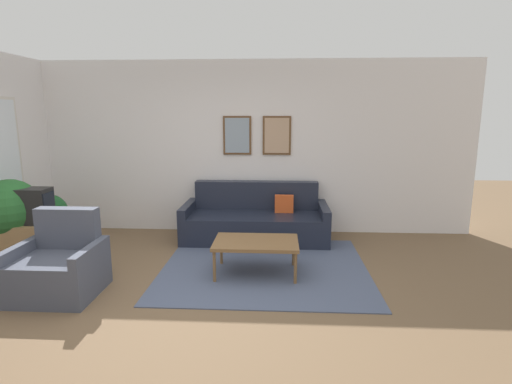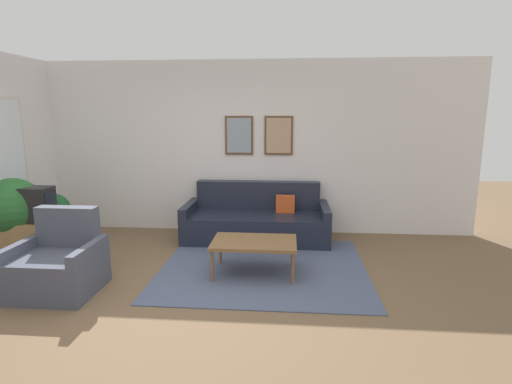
{
  "view_description": "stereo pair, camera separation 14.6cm",
  "coord_description": "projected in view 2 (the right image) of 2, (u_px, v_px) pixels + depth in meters",
  "views": [
    {
      "loc": [
        0.95,
        -3.69,
        1.88
      ],
      "look_at": [
        0.66,
        1.56,
        0.85
      ],
      "focal_mm": 28.0,
      "sensor_mm": 36.0,
      "label": 1
    },
    {
      "loc": [
        1.1,
        -3.68,
        1.88
      ],
      "look_at": [
        0.66,
        1.56,
        0.85
      ],
      "focal_mm": 28.0,
      "sensor_mm": 36.0,
      "label": 2
    }
  ],
  "objects": [
    {
      "name": "couch",
      "position": [
        257.0,
        221.0,
        6.06
      ],
      "size": [
        2.16,
        0.9,
        0.84
      ],
      "color": "#1E2333",
      "rests_on": "ground_plane"
    },
    {
      "name": "tv_stand",
      "position": [
        31.0,
        242.0,
        5.06
      ],
      "size": [
        0.72,
        0.44,
        0.56
      ],
      "color": "#A87F51",
      "rests_on": "ground_plane"
    },
    {
      "name": "potted_plant_by_window",
      "position": [
        53.0,
        213.0,
        5.69
      ],
      "size": [
        0.5,
        0.5,
        0.77
      ],
      "color": "slate",
      "rests_on": "ground_plane"
    },
    {
      "name": "potted_plant_tall",
      "position": [
        14.0,
        208.0,
        5.03
      ],
      "size": [
        0.72,
        0.72,
        1.09
      ],
      "color": "#935638",
      "rests_on": "ground_plane"
    },
    {
      "name": "ground_plane",
      "position": [
        179.0,
        302.0,
        4.05
      ],
      "size": [
        16.0,
        16.0,
        0.0
      ],
      "primitive_type": "plane",
      "color": "brown"
    },
    {
      "name": "coffee_table",
      "position": [
        254.0,
        244.0,
        4.7
      ],
      "size": [
        0.99,
        0.63,
        0.41
      ],
      "color": "brown",
      "rests_on": "ground_plane"
    },
    {
      "name": "armchair",
      "position": [
        58.0,
        265.0,
        4.27
      ],
      "size": [
        0.85,
        0.76,
        0.87
      ],
      "rotation": [
        0.0,
        0.0,
        -0.04
      ],
      "color": "#474C5B",
      "rests_on": "ground_plane"
    },
    {
      "name": "wall_back",
      "position": [
        221.0,
        148.0,
        6.36
      ],
      "size": [
        8.0,
        0.09,
        2.7
      ],
      "color": "silver",
      "rests_on": "ground_plane"
    },
    {
      "name": "tv",
      "position": [
        26.0,
        204.0,
        4.96
      ],
      "size": [
        0.65,
        0.28,
        0.44
      ],
      "color": "black",
      "rests_on": "tv_stand"
    },
    {
      "name": "area_rug",
      "position": [
        263.0,
        267.0,
        4.96
      ],
      "size": [
        2.51,
        2.23,
        0.01
      ],
      "color": "#4C5670",
      "rests_on": "ground_plane"
    }
  ]
}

